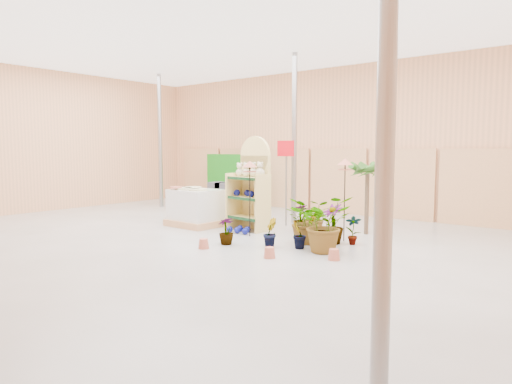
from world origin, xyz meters
The scene contains 23 objects.
room centered at (0.00, 0.91, 2.21)m, with size 15.20×12.10×4.70m.
display_shelf centered at (-0.23, 2.02, 1.05)m, with size 1.02×0.70×2.31m.
teddy_bears centered at (-0.20, 1.91, 1.46)m, with size 0.85×0.23×0.36m.
gazing_balls_shelf centered at (-0.23, 1.89, 0.90)m, with size 0.85×0.29×0.16m.
gazing_balls_floor centered at (-0.15, 1.44, 0.07)m, with size 0.63×0.39×0.15m.
pallet_stack centered at (-1.71, 1.52, 0.47)m, with size 1.36×1.15×0.99m.
charcoal_planters centered at (-2.35, 3.23, 0.50)m, with size 0.80×0.50×1.00m.
trellis_stock centered at (-3.80, 5.20, 0.90)m, with size 2.00×0.30×1.80m, color #136612.
offer_sign centered at (0.10, 2.98, 1.57)m, with size 0.50×0.08×2.20m.
bird_table_front centered at (0.30, 1.28, 1.59)m, with size 0.34×0.34×1.72m.
bird_table_right centered at (2.23, 2.13, 1.66)m, with size 0.34×0.34×1.79m.
bird_table_back centered at (-2.31, 4.35, 1.72)m, with size 0.34×0.34×1.86m.
palm centered at (2.26, 3.19, 1.53)m, with size 0.70×0.70×1.79m.
potted_plant_1 centered at (1.33, 0.66, 0.30)m, with size 0.33×0.26×0.60m, color #2A591A.
potted_plant_2 centered at (1.77, 1.37, 0.48)m, with size 0.87×0.76×0.97m, color #2A591A.
potted_plant_3 centered at (2.16, 1.74, 0.42)m, with size 0.47×0.47×0.84m, color #2A591A.
potted_plant_4 centered at (2.56, 1.92, 0.31)m, with size 0.33×0.22×0.62m, color #2A591A.
potted_plant_5 centered at (1.40, 2.11, 0.26)m, with size 0.29×0.23×0.52m, color #2A591A.
potted_plant_6 centered at (1.35, 2.36, 0.41)m, with size 0.74×0.64×0.82m, color #2A591A.
potted_plant_7 centered at (0.48, 0.28, 0.28)m, with size 0.32×0.32×0.57m, color #2A591A.
potted_plant_9 centered at (1.90, 0.86, 0.29)m, with size 0.32×0.26×0.59m, color #2A591A.
potted_plant_10 centered at (2.44, 0.95, 0.55)m, with size 0.99×0.86×1.10m, color #2A591A.
potted_plant_11 centered at (0.88, 2.50, 0.33)m, with size 0.37×0.37×0.66m, color #2A591A.
Camera 1 is at (6.83, -6.65, 2.00)m, focal length 32.00 mm.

